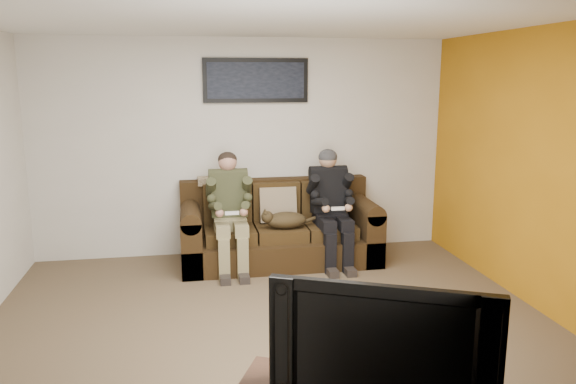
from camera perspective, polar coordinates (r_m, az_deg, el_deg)
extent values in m
plane|color=brown|center=(5.03, -1.47, -13.57)|extent=(5.00, 5.00, 0.00)
plane|color=silver|center=(4.58, -1.65, 17.36)|extent=(5.00, 5.00, 0.00)
plane|color=beige|center=(6.84, -4.47, 4.51)|extent=(5.00, 0.00, 5.00)
plane|color=beige|center=(2.50, 6.47, -8.11)|extent=(5.00, 0.00, 5.00)
plane|color=beige|center=(5.58, 24.72, 1.88)|extent=(0.00, 4.50, 4.50)
plane|color=#B57212|center=(5.58, 24.63, 1.88)|extent=(0.00, 4.50, 4.50)
cube|color=black|center=(6.64, -0.86, -5.79)|extent=(2.27, 0.98, 0.31)
cube|color=black|center=(6.89, -1.40, -1.15)|extent=(2.27, 0.21, 0.62)
cube|color=black|center=(6.51, -9.79, -4.89)|extent=(0.23, 0.98, 0.62)
cube|color=black|center=(6.83, 7.64, -4.04)|extent=(0.23, 0.98, 0.62)
cylinder|color=black|center=(6.43, -9.89, -2.25)|extent=(0.23, 0.98, 0.23)
cylinder|color=black|center=(6.76, 7.71, -1.51)|extent=(0.23, 0.98, 0.23)
cube|color=#382611|center=(6.46, -5.93, -4.25)|extent=(0.57, 0.62, 0.14)
cube|color=#382611|center=(6.67, -6.18, -1.10)|extent=(0.57, 0.14, 0.45)
cube|color=#382611|center=(6.53, -0.79, -4.02)|extent=(0.57, 0.62, 0.14)
cube|color=#382611|center=(6.74, -1.21, -0.91)|extent=(0.57, 0.14, 0.45)
cube|color=#382611|center=(6.65, 4.20, -3.77)|extent=(0.57, 0.62, 0.14)
cube|color=#382611|center=(6.85, 3.62, -0.71)|extent=(0.57, 0.14, 0.45)
cube|color=#887359|center=(6.63, -1.05, -1.30)|extent=(0.43, 0.21, 0.43)
cube|color=tan|center=(6.74, -7.18, 1.15)|extent=(0.46, 0.23, 0.08)
cube|color=#8A7E56|center=(6.39, -5.93, -3.10)|extent=(0.36, 0.30, 0.14)
cube|color=#353721|center=(6.42, -6.06, -0.29)|extent=(0.40, 0.30, 0.53)
cylinder|color=#353721|center=(6.40, -6.11, 1.59)|extent=(0.44, 0.18, 0.18)
sphere|color=#A7725F|center=(6.40, -6.16, 3.03)|extent=(0.21, 0.21, 0.21)
cube|color=#8A7E56|center=(6.20, -6.71, -3.69)|extent=(0.15, 0.42, 0.13)
cube|color=#8A7E56|center=(6.21, -4.86, -3.62)|extent=(0.15, 0.42, 0.13)
cube|color=#8A7E56|center=(6.09, -6.52, -6.79)|extent=(0.12, 0.13, 0.45)
cube|color=#8A7E56|center=(6.10, -4.63, -6.70)|extent=(0.12, 0.13, 0.45)
cube|color=black|center=(6.07, -6.42, -8.70)|extent=(0.11, 0.26, 0.08)
cube|color=black|center=(6.09, -4.53, -8.61)|extent=(0.11, 0.26, 0.08)
cylinder|color=#353721|center=(6.32, -7.84, 0.40)|extent=(0.11, 0.30, 0.28)
cylinder|color=#353721|center=(6.35, -4.23, 0.53)|extent=(0.11, 0.30, 0.28)
cylinder|color=#353721|center=(6.14, -7.42, -1.44)|extent=(0.14, 0.32, 0.15)
cylinder|color=#353721|center=(6.17, -4.26, -1.32)|extent=(0.14, 0.32, 0.15)
sphere|color=#A7725F|center=(6.04, -6.97, -2.14)|extent=(0.09, 0.09, 0.09)
sphere|color=#A7725F|center=(6.06, -4.51, -2.05)|extent=(0.09, 0.09, 0.09)
cube|color=white|center=(6.03, -5.72, -2.14)|extent=(0.15, 0.04, 0.03)
ellipsoid|color=black|center=(6.41, -6.17, 3.31)|extent=(0.22, 0.22, 0.17)
cube|color=black|center=(6.58, 4.29, -2.64)|extent=(0.36, 0.30, 0.14)
cube|color=black|center=(6.61, 4.11, 0.09)|extent=(0.40, 0.30, 0.53)
cylinder|color=black|center=(6.59, 4.09, 1.91)|extent=(0.44, 0.18, 0.18)
sphere|color=#A5795C|center=(6.58, 4.07, 3.31)|extent=(0.21, 0.21, 0.21)
cube|color=black|center=(6.37, 3.87, -3.21)|extent=(0.15, 0.42, 0.13)
cube|color=black|center=(6.42, 5.60, -3.12)|extent=(0.15, 0.42, 0.13)
cube|color=black|center=(6.27, 4.28, -6.20)|extent=(0.12, 0.13, 0.45)
cube|color=black|center=(6.32, 6.05, -6.09)|extent=(0.12, 0.13, 0.45)
cube|color=black|center=(6.25, 4.44, -8.05)|extent=(0.11, 0.26, 0.08)
cube|color=black|center=(6.31, 6.22, -7.92)|extent=(0.11, 0.26, 0.08)
cylinder|color=black|center=(6.48, 2.56, 0.77)|extent=(0.11, 0.30, 0.28)
cylinder|color=black|center=(6.58, 5.96, 0.88)|extent=(0.11, 0.30, 0.28)
cylinder|color=black|center=(6.31, 3.26, -1.02)|extent=(0.14, 0.32, 0.15)
cylinder|color=black|center=(6.39, 6.22, -0.90)|extent=(0.14, 0.32, 0.15)
sphere|color=#A5795C|center=(6.21, 3.87, -1.69)|extent=(0.09, 0.09, 0.09)
sphere|color=#A5795C|center=(6.28, 6.17, -1.59)|extent=(0.09, 0.09, 0.09)
cube|color=white|center=(6.23, 5.08, -1.68)|extent=(0.15, 0.04, 0.03)
ellipsoid|color=black|center=(6.58, 4.07, 3.57)|extent=(0.22, 0.22, 0.19)
ellipsoid|color=#44341B|center=(6.36, -0.20, -2.88)|extent=(0.47, 0.26, 0.19)
sphere|color=#44341B|center=(6.29, -2.13, -2.55)|extent=(0.14, 0.14, 0.14)
cone|color=#44341B|center=(6.23, -2.27, -2.01)|extent=(0.04, 0.04, 0.04)
cone|color=#44341B|center=(6.30, -2.36, -1.86)|extent=(0.04, 0.04, 0.04)
cylinder|color=#44341B|center=(6.46, 1.82, -2.97)|extent=(0.26, 0.13, 0.08)
cube|color=black|center=(6.77, -3.28, 11.25)|extent=(1.25, 0.04, 0.52)
cube|color=black|center=(6.75, -3.26, 11.25)|extent=(1.15, 0.01, 0.42)
imported|color=black|center=(3.03, 9.70, -14.43)|extent=(1.11, 0.62, 0.66)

